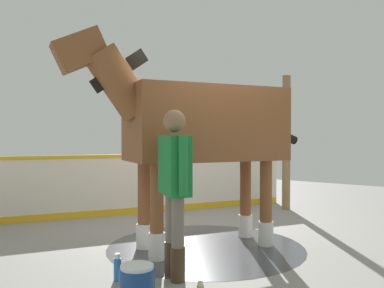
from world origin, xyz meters
TOP-DOWN VIEW (x-y plane):
  - ground_plane at (0.00, 0.00)m, footprint 16.00×16.00m
  - wet_patch at (-0.27, -0.18)m, footprint 2.57×2.57m
  - barrier_wall at (1.00, 2.08)m, footprint 5.18×2.95m
  - roof_post_far at (2.94, 0.12)m, footprint 0.16×0.16m
  - horse at (-0.37, -0.13)m, footprint 3.04×1.96m
  - handler at (-1.41, -0.60)m, footprint 0.46×0.59m
  - wash_bucket at (-2.13, -0.77)m, footprint 0.31×0.31m
  - bottle_spray at (-1.83, -0.19)m, footprint 0.08×0.08m

SIDE VIEW (x-z plane):
  - ground_plane at x=0.00m, z-range -0.02..0.00m
  - wet_patch at x=-0.27m, z-range 0.00..0.00m
  - bottle_spray at x=-1.83m, z-range -0.01..0.26m
  - wash_bucket at x=-2.13m, z-range 0.00..0.35m
  - barrier_wall at x=1.00m, z-range -0.04..1.08m
  - handler at x=-1.41m, z-range 0.14..1.86m
  - roof_post_far at x=2.94m, z-range 0.00..2.65m
  - horse at x=-0.37m, z-range 0.22..2.93m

